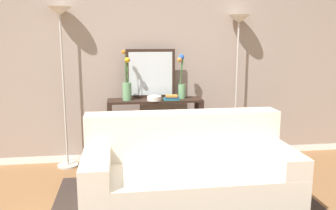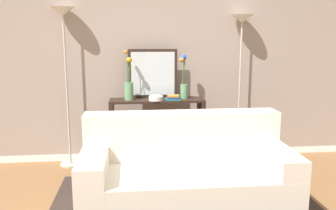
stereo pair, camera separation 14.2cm
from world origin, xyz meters
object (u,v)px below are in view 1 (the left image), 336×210
console_table (155,122)px  fruit_bowl (154,98)px  wall_mirror (151,74)px  floor_lamp_right (238,47)px  vase_tall_flowers (127,86)px  couch (188,176)px  book_row_under_console (130,162)px  book_stack (172,98)px  vase_short_flowers (181,78)px  floor_lamp_left (61,43)px

console_table → fruit_bowl: (-0.02, -0.09, 0.31)m
wall_mirror → fruit_bowl: bearing=-84.5°
floor_lamp_right → vase_tall_flowers: size_ratio=3.13×
couch → book_row_under_console: (-0.51, 1.18, -0.25)m
book_stack → book_row_under_console: bearing=172.0°
vase_short_flowers → book_row_under_console: size_ratio=1.82×
floor_lamp_left → vase_tall_flowers: bearing=-10.8°
fruit_bowl → book_row_under_console: fruit_bowl is taller
floor_lamp_left → fruit_bowl: 1.29m
couch → fruit_bowl: size_ratio=10.99×
console_table → floor_lamp_left: (-1.10, 0.13, 0.96)m
floor_lamp_left → wall_mirror: floor_lamp_left is taller
book_stack → floor_lamp_left: bearing=171.3°
fruit_bowl → floor_lamp_left: bearing=168.7°
book_stack → couch: bearing=-90.5°
floor_lamp_left → vase_short_flowers: 1.50m
couch → book_row_under_console: couch is taller
couch → floor_lamp_left: size_ratio=0.98×
console_table → couch: bearing=-81.0°
floor_lamp_left → floor_lamp_right: floor_lamp_left is taller
floor_lamp_right → fruit_bowl: 1.27m
vase_tall_flowers → floor_lamp_right: bearing=5.8°
couch → vase_tall_flowers: (-0.53, 1.16, 0.72)m
couch → floor_lamp_left: 2.20m
floor_lamp_right → wall_mirror: 1.17m
vase_short_flowers → book_stack: (-0.14, -0.11, -0.23)m
wall_mirror → book_stack: 0.42m
couch → book_stack: (0.01, 1.10, 0.57)m
book_stack → book_row_under_console: size_ratio=0.64×
vase_tall_flowers → fruit_bowl: 0.36m
floor_lamp_left → vase_short_flowers: size_ratio=3.59×
couch → console_table: size_ratio=1.64×
couch → console_table: couch is taller
book_stack → book_row_under_console: (-0.52, 0.07, -0.83)m
floor_lamp_left → wall_mirror: (1.06, 0.00, -0.38)m
couch → vase_tall_flowers: bearing=114.4°
console_table → floor_lamp_left: 1.47m
couch → floor_lamp_right: 1.97m
couch → book_row_under_console: 1.31m
vase_tall_flowers → book_row_under_console: size_ratio=2.01×
vase_tall_flowers → fruit_bowl: (0.32, -0.07, -0.15)m
wall_mirror → vase_short_flowers: wall_mirror is taller
couch → floor_lamp_left: (-1.29, 1.30, 1.23)m
floor_lamp_left → vase_tall_flowers: (0.76, -0.15, -0.51)m
console_table → vase_short_flowers: bearing=6.1°
console_table → book_row_under_console: 0.61m
floor_lamp_left → book_stack: size_ratio=10.15×
book_row_under_console → console_table: bearing=0.0°
vase_tall_flowers → fruit_bowl: bearing=-12.6°
vase_tall_flowers → book_stack: 0.56m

